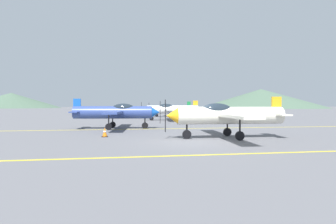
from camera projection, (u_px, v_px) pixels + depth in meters
The scene contains 11 objects.
ground_plane at pixel (190, 140), 15.14m from camera, with size 400.00×400.00×0.00m, color slate.
apron_line_near at pixel (215, 155), 10.82m from camera, with size 80.00×0.16×0.01m, color yellow.
apron_line_far at pixel (170, 129), 22.34m from camera, with size 80.00×0.16×0.01m, color yellow.
airplane_near at pixel (226, 115), 16.02m from camera, with size 7.22×8.32×2.50m.
airplane_mid at pixel (116, 112), 22.25m from camera, with size 7.27×8.36×2.50m.
airplane_far at pixel (170, 109), 33.89m from camera, with size 7.28×8.36×2.50m.
airplane_back at pixel (171, 108), 44.16m from camera, with size 7.29×8.36×2.50m.
car_sedan at pixel (233, 112), 40.78m from camera, with size 4.57×3.91×1.62m.
traffic_cone_front at pixel (105, 132), 16.76m from camera, with size 0.36×0.36×0.59m.
hill_left at pixel (11, 100), 150.82m from camera, with size 52.83×52.83×8.46m, color #4C6651.
hill_centerleft at pixel (261, 99), 148.57m from camera, with size 68.46×68.46×10.46m, color #4C6651.
Camera 1 is at (-3.47, -14.73, 2.04)m, focal length 28.72 mm.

